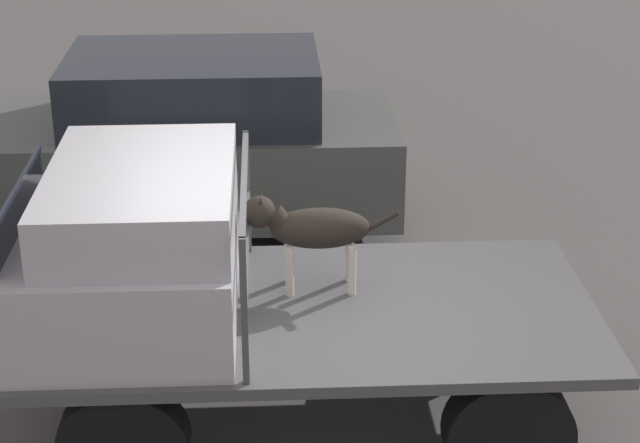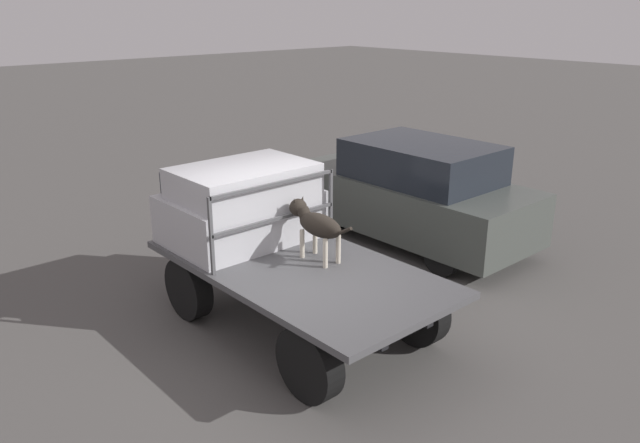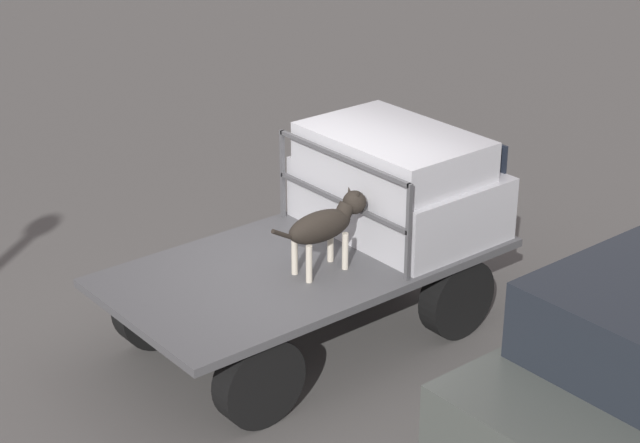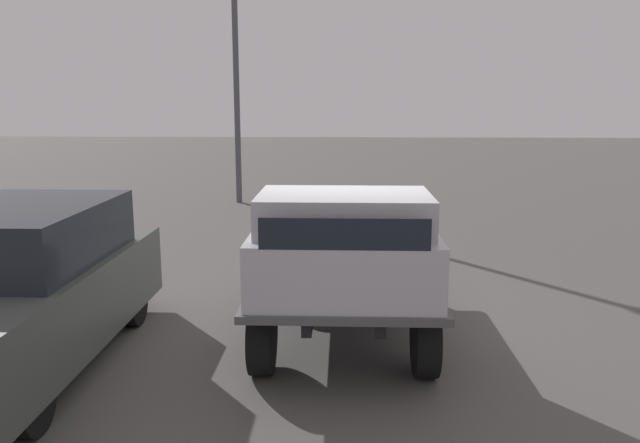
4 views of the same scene
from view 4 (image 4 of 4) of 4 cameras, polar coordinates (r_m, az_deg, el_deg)
The scene contains 7 objects.
ground_plane at distance 7.91m, azimuth 2.14°, elevation -10.06°, with size 80.00×80.00×0.00m, color #514F4C.
flatbed_truck at distance 7.70m, azimuth 2.17°, elevation -5.67°, with size 3.87×2.02×0.88m.
truck_cab at distance 6.38m, azimuth 2.22°, elevation -2.33°, with size 1.39×1.90×1.03m.
truck_headboard at distance 7.07m, azimuth 2.22°, elevation 0.13°, with size 0.04×1.90×0.95m.
dog at distance 7.52m, azimuth -0.02°, elevation -0.45°, with size 1.12×0.28×0.73m.
parked_sedan at distance 7.41m, azimuth -25.86°, elevation -5.60°, with size 4.31×1.83×1.75m.
light_pole_near at distance 17.48m, azimuth -7.73°, elevation 15.04°, with size 0.36×0.36×6.92m.
Camera 4 is at (7.37, -0.01, 2.86)m, focal length 35.00 mm.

